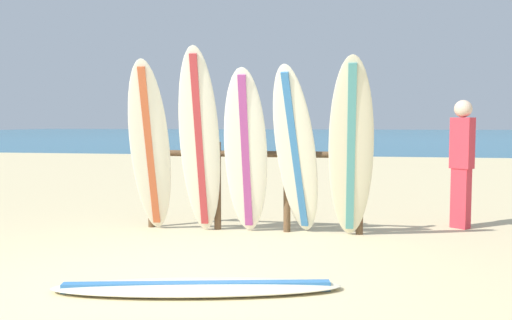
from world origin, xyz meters
The scene contains 11 objects.
ground_plane centered at (0.00, 0.00, 0.00)m, with size 120.00×120.00×0.00m, color beige.
ocean_water centered at (0.00, 58.00, 0.00)m, with size 120.00×80.00×0.01m, color #196B93.
surfboard_rack centered at (0.39, 2.56, 0.71)m, with size 2.82×0.09×1.14m.
surfboard_leaning_far_left centered at (-0.82, 2.13, 1.07)m, with size 0.59×0.86×2.14m.
surfboard_leaning_left centered at (-0.19, 2.17, 1.14)m, with size 0.54×0.76×2.29m.
surfboard_leaning_center_left centered at (0.37, 2.23, 1.02)m, with size 0.55×0.73×2.03m.
surfboard_leaning_center centered at (0.99, 2.19, 1.02)m, with size 0.67×1.04×2.05m.
surfboard_leaning_center_right centered at (1.63, 2.15, 1.07)m, with size 0.54×0.82×2.14m.
surfboard_lying_on_sand centered at (0.40, 0.02, 0.04)m, with size 2.45×1.00×0.08m.
beachgoer_standing centered at (3.06, 3.20, 0.92)m, with size 0.32×0.30×1.68m.
small_boat_offshore centered at (1.32, 34.67, 0.26)m, with size 1.31×3.12×0.71m.
Camera 1 is at (1.64, -4.19, 1.39)m, focal length 37.88 mm.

